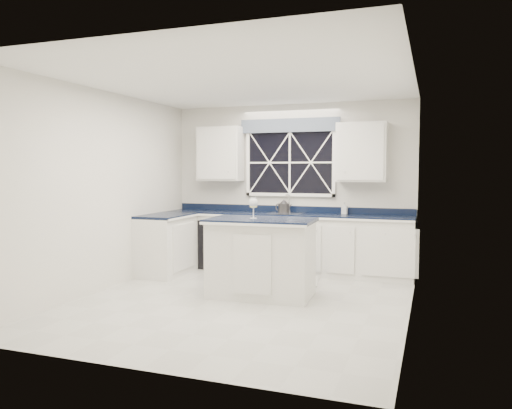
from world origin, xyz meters
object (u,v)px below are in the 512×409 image
at_px(dishwasher, 222,243).
at_px(soap_bottle, 345,208).
at_px(kettle, 284,207).
at_px(wine_glass, 253,204).
at_px(faucet, 289,203).
at_px(island, 261,257).

relative_size(dishwasher, soap_bottle, 4.42).
bearing_deg(dishwasher, soap_bottle, 5.67).
xyz_separation_m(kettle, soap_bottle, (0.96, 0.13, -0.01)).
height_order(wine_glass, soap_bottle, wine_glass).
bearing_deg(faucet, wine_glass, -88.48).
distance_m(island, wine_glass, 0.70).
bearing_deg(dishwasher, faucet, 10.02).
relative_size(island, wine_glass, 5.03).
distance_m(kettle, soap_bottle, 0.97).
xyz_separation_m(faucet, island, (0.15, -1.79, -0.59)).
xyz_separation_m(faucet, soap_bottle, (0.91, 0.01, -0.07)).
height_order(island, soap_bottle, soap_bottle).
height_order(dishwasher, soap_bottle, soap_bottle).
distance_m(dishwasher, wine_glass, 2.14).
distance_m(faucet, soap_bottle, 0.91).
distance_m(island, soap_bottle, 2.03).
bearing_deg(kettle, faucet, 85.12).
relative_size(dishwasher, wine_glass, 2.97).
distance_m(faucet, wine_glass, 1.82).
bearing_deg(dishwasher, kettle, 3.76).
height_order(island, wine_glass, wine_glass).
bearing_deg(wine_glass, kettle, 93.20).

